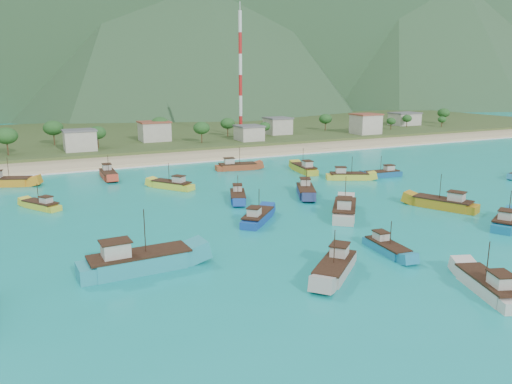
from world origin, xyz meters
name	(u,v)px	position (x,y,z in m)	size (l,w,h in m)	color
ground	(349,229)	(0.00, 0.00, 0.00)	(600.00, 600.00, 0.00)	#0C8880
beach	(188,157)	(0.00, 79.00, 0.00)	(400.00, 18.00, 1.20)	beige
land	(139,135)	(0.00, 140.00, 0.00)	(400.00, 110.00, 2.40)	#385123
surf_line	(199,162)	(0.00, 69.50, 0.00)	(400.00, 2.50, 0.08)	white
village	(221,131)	(20.24, 102.65, 4.59)	(220.90, 28.54, 7.23)	beige
vegetation	(135,133)	(-9.80, 103.23, 5.19)	(271.95, 26.10, 8.35)	#235623
radio_tower	(240,75)	(30.53, 108.00, 23.78)	(1.20, 1.20, 44.36)	red
boat_0	(5,182)	(-48.52, 58.98, 0.82)	(11.77, 7.14, 6.69)	orange
boat_1	(306,192)	(6.01, 22.54, 0.72)	(7.35, 10.68, 6.14)	navy
boat_7	(489,287)	(-0.36, -26.32, 0.73)	(6.50, 10.90, 6.19)	beige
boat_8	(237,167)	(4.75, 54.12, 0.73)	(10.88, 4.86, 6.21)	#984122
boat_9	(335,268)	(-12.50, -14.14, 0.74)	(10.05, 9.29, 6.26)	#A7A099
boat_11	(138,263)	(-33.89, -2.56, 1.10)	(14.02, 4.55, 8.21)	teal
boat_12	(258,218)	(-11.13, 9.92, 0.67)	(8.96, 9.13, 5.84)	#134197
boat_14	(304,169)	(18.63, 43.72, 0.76)	(4.74, 11.10, 6.35)	gold
boat_15	(238,197)	(-8.00, 24.93, 0.60)	(5.95, 9.55, 5.44)	#19459A
boat_16	(348,177)	(23.14, 31.54, 0.67)	(10.13, 6.96, 5.83)	gold
boat_19	(387,249)	(-1.67, -10.90, 0.52)	(3.37, 8.70, 5.01)	teal
boat_20	(444,204)	(22.98, 2.48, 0.83)	(7.81, 11.76, 6.73)	#B48017
boat_23	(507,222)	(23.71, -9.99, 0.72)	(10.59, 7.56, 6.12)	#0F668F
boat_24	(172,185)	(-16.46, 40.41, 0.66)	(8.02, 9.73, 5.81)	yellow
boat_29	(383,174)	(32.51, 30.48, 0.60)	(9.42, 3.49, 5.45)	#145589
boat_30	(41,206)	(-42.72, 34.84, 0.52)	(6.60, 8.50, 5.00)	gold
boat_31	(108,175)	(-26.65, 58.06, 0.70)	(3.32, 10.28, 6.02)	#BD3C26
boat_32	(344,211)	(3.90, 6.52, 0.91)	(10.33, 11.75, 7.17)	#B5B0A3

